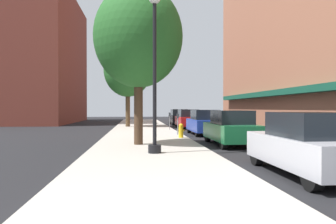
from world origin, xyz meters
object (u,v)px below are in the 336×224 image
at_px(car_green, 231,128).
at_px(fire_hydrant, 181,131).
at_px(car_silver, 309,145).
at_px(tree_near, 128,70).
at_px(tree_mid, 138,37).
at_px(car_black, 179,117).
at_px(lamppost, 155,69).
at_px(parking_meter_near, 178,121).
at_px(car_blue, 205,123).
at_px(parking_meter_far, 170,119).
at_px(car_red, 188,119).

bearing_deg(car_green, fire_hydrant, 127.36).
bearing_deg(car_green, car_silver, -88.27).
bearing_deg(fire_hydrant, tree_near, 105.97).
xyz_separation_m(fire_hydrant, tree_mid, (-2.38, -3.15, 4.48)).
height_order(tree_mid, car_black, tree_mid).
relative_size(lamppost, parking_meter_near, 4.50).
bearing_deg(tree_mid, car_black, 77.37).
height_order(lamppost, car_silver, lamppost).
xyz_separation_m(tree_near, tree_mid, (0.88, -14.54, -0.23)).
bearing_deg(car_blue, parking_meter_far, 116.85).
relative_size(lamppost, fire_hydrant, 7.47).
distance_m(fire_hydrant, parking_meter_far, 7.03).
xyz_separation_m(car_green, car_red, (0.00, 13.12, 0.00)).
height_order(fire_hydrant, car_red, car_red).
bearing_deg(lamppost, car_black, 80.37).
relative_size(fire_hydrant, car_green, 0.18).
bearing_deg(tree_near, car_blue, -56.95).
relative_size(fire_hydrant, car_silver, 0.18).
xyz_separation_m(parking_meter_near, tree_mid, (-2.46, -5.17, 4.05)).
bearing_deg(car_silver, car_red, 90.75).
relative_size(car_silver, car_black, 1.00).
xyz_separation_m(car_blue, car_black, (0.00, 13.26, 0.00)).
relative_size(car_green, car_blue, 1.00).
bearing_deg(car_silver, parking_meter_far, 97.33).
relative_size(parking_meter_far, car_red, 0.30).
relative_size(parking_meter_far, tree_mid, 0.18).
bearing_deg(tree_near, parking_meter_near, -70.39).
bearing_deg(car_green, car_red, 91.73).
distance_m(lamppost, car_blue, 10.36).
bearing_deg(car_silver, parking_meter_near, 100.06).
distance_m(parking_meter_far, tree_near, 6.97).
distance_m(fire_hydrant, parking_meter_near, 2.07).
xyz_separation_m(parking_meter_near, tree_near, (-3.34, 9.36, 4.28)).
height_order(car_green, car_black, same).
bearing_deg(tree_near, tree_mid, -86.55).
xyz_separation_m(lamppost, fire_hydrant, (1.80, 6.05, -2.68)).
distance_m(parking_meter_far, tree_mid, 11.21).
distance_m(car_green, car_blue, 6.09).
xyz_separation_m(parking_meter_far, car_black, (1.95, 9.50, -0.14)).
height_order(lamppost, tree_near, tree_near).
height_order(parking_meter_far, tree_near, tree_near).
bearing_deg(car_red, car_black, 91.15).
xyz_separation_m(tree_mid, car_red, (4.41, 13.44, -4.19)).
bearing_deg(fire_hydrant, car_silver, -78.40).
xyz_separation_m(lamppost, parking_meter_far, (1.88, 13.07, -2.25)).
bearing_deg(tree_mid, car_red, 71.83).
relative_size(tree_near, car_red, 1.77).
height_order(parking_meter_far, tree_mid, tree_mid).
bearing_deg(car_red, fire_hydrant, -99.98).
height_order(parking_meter_near, car_green, car_green).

